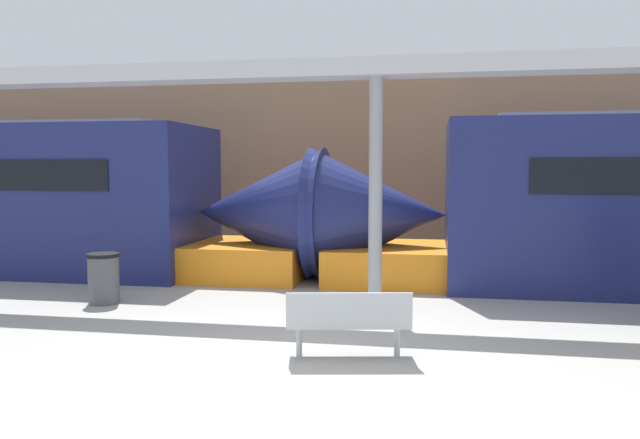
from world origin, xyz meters
The scene contains 6 objects.
ground_plane centered at (0.00, 0.00, 0.00)m, with size 60.00×60.00×0.00m, color #9E9B96.
station_wall centered at (0.00, 9.68, 2.50)m, with size 56.00×0.20×5.00m, color #937051.
bench_near centered at (0.51, 0.26, 0.47)m, with size 1.50×0.70×0.81m.
trash_bin centered at (-3.86, 2.54, 0.42)m, with size 0.52×0.52×0.83m.
support_column_near centered at (0.56, 3.04, 1.82)m, with size 0.22×0.22×3.63m, color gray.
canopy_beam centered at (0.56, 3.04, 3.77)m, with size 28.00×0.60×0.28m, color #B7B7BC.
Camera 1 is at (1.45, -6.79, 2.21)m, focal length 35.00 mm.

